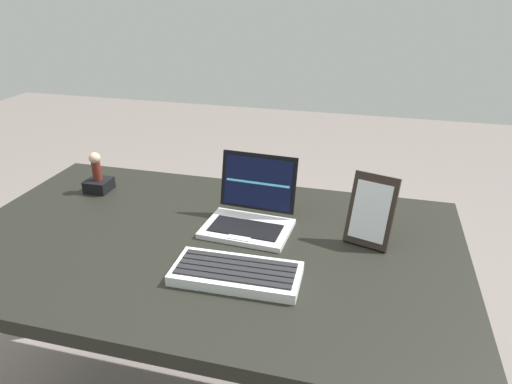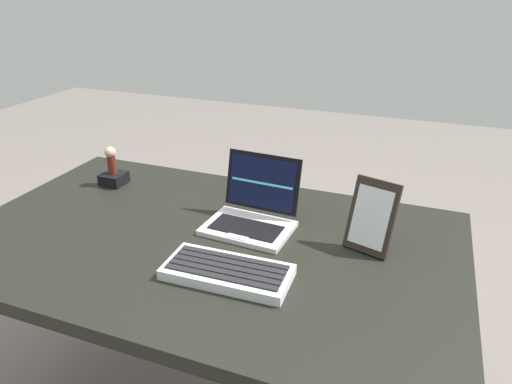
{
  "view_description": "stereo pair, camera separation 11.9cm",
  "coord_description": "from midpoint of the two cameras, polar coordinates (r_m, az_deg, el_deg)",
  "views": [
    {
      "loc": [
        0.4,
        -1.01,
        1.36
      ],
      "look_at": [
        0.13,
        0.06,
        0.84
      ],
      "focal_mm": 32.23,
      "sensor_mm": 36.0,
      "label": 1
    },
    {
      "loc": [
        0.52,
        -0.97,
        1.36
      ],
      "look_at": [
        0.13,
        0.06,
        0.84
      ],
      "focal_mm": 32.23,
      "sensor_mm": 36.0,
      "label": 2
    }
  ],
  "objects": [
    {
      "name": "desk",
      "position": [
        1.31,
        -8.71,
        -8.9
      ],
      "size": [
        1.37,
        0.82,
        0.71
      ],
      "color": "black",
      "rests_on": "ground"
    },
    {
      "name": "laptop_front",
      "position": [
        1.31,
        -3.31,
        -2.8
      ],
      "size": [
        0.25,
        0.22,
        0.19
      ],
      "color": "#BDBDBF",
      "rests_on": "desk"
    },
    {
      "name": "external_keyboard",
      "position": [
        1.11,
        -5.58,
        -10.1
      ],
      "size": [
        0.31,
        0.14,
        0.03
      ],
      "color": "silver",
      "rests_on": "desk"
    },
    {
      "name": "photo_frame",
      "position": [
        1.22,
        11.44,
        -2.41
      ],
      "size": [
        0.13,
        0.1,
        0.19
      ],
      "color": "black",
      "rests_on": "desk"
    },
    {
      "name": "figurine_stand",
      "position": [
        1.64,
        -20.91,
        0.76
      ],
      "size": [
        0.08,
        0.08,
        0.04
      ],
      "primitive_type": "cube",
      "color": "black",
      "rests_on": "desk"
    },
    {
      "name": "figurine",
      "position": [
        1.61,
        -21.3,
        3.13
      ],
      "size": [
        0.04,
        0.04,
        0.1
      ],
      "color": "#591D16",
      "rests_on": "figurine_stand"
    }
  ]
}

